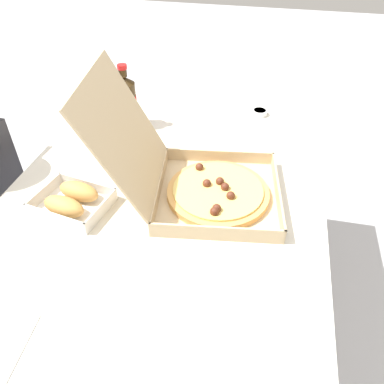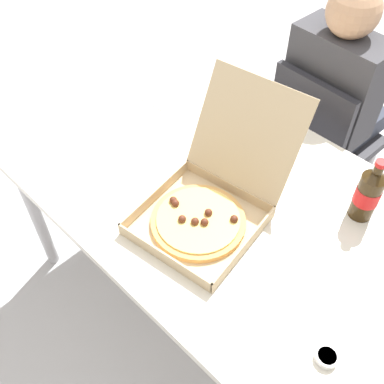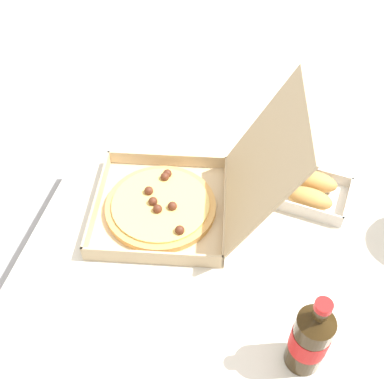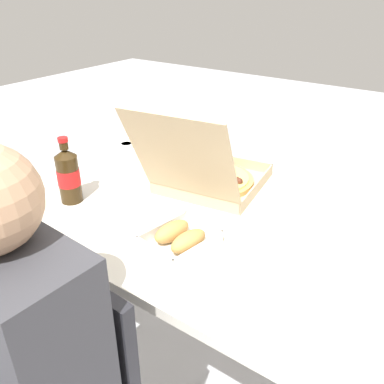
{
  "view_description": "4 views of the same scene",
  "coord_description": "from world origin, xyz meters",
  "px_view_note": "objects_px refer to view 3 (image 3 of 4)",
  "views": [
    {
      "loc": [
        -0.73,
        -0.26,
        1.41
      ],
      "look_at": [
        -0.01,
        -0.09,
        0.78
      ],
      "focal_mm": 35.36,
      "sensor_mm": 36.0,
      "label": 1
    },
    {
      "loc": [
        0.64,
        -0.76,
        1.8
      ],
      "look_at": [
        -0.01,
        -0.1,
        0.75
      ],
      "focal_mm": 42.47,
      "sensor_mm": 36.0,
      "label": 2
    },
    {
      "loc": [
        0.82,
        0.09,
        1.64
      ],
      "look_at": [
        0.04,
        -0.08,
        0.77
      ],
      "focal_mm": 43.72,
      "sensor_mm": 36.0,
      "label": 3
    },
    {
      "loc": [
        -0.61,
        0.95,
        1.37
      ],
      "look_at": [
        0.08,
        -0.03,
        0.73
      ],
      "focal_mm": 37.45,
      "sensor_mm": 36.0,
      "label": 4
    }
  ],
  "objects_px": {
    "paper_menu": "(311,100)",
    "pizza_box_open": "(178,199)",
    "bread_side_box": "(312,191)",
    "cola_bottle": "(310,338)"
  },
  "relations": [
    {
      "from": "pizza_box_open",
      "to": "paper_menu",
      "type": "relative_size",
      "value": 2.52
    },
    {
      "from": "pizza_box_open",
      "to": "cola_bottle",
      "type": "relative_size",
      "value": 2.37
    },
    {
      "from": "bread_side_box",
      "to": "cola_bottle",
      "type": "distance_m",
      "value": 0.46
    },
    {
      "from": "cola_bottle",
      "to": "pizza_box_open",
      "type": "bearing_deg",
      "value": -134.57
    },
    {
      "from": "paper_menu",
      "to": "pizza_box_open",
      "type": "bearing_deg",
      "value": -34.03
    },
    {
      "from": "bread_side_box",
      "to": "cola_bottle",
      "type": "xyz_separation_m",
      "value": [
        0.45,
        0.0,
        0.07
      ]
    },
    {
      "from": "pizza_box_open",
      "to": "bread_side_box",
      "type": "xyz_separation_m",
      "value": [
        -0.12,
        0.33,
        -0.02
      ]
    },
    {
      "from": "pizza_box_open",
      "to": "bread_side_box",
      "type": "height_order",
      "value": "pizza_box_open"
    },
    {
      "from": "pizza_box_open",
      "to": "paper_menu",
      "type": "distance_m",
      "value": 0.64
    },
    {
      "from": "bread_side_box",
      "to": "pizza_box_open",
      "type": "bearing_deg",
      "value": -69.95
    }
  ]
}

